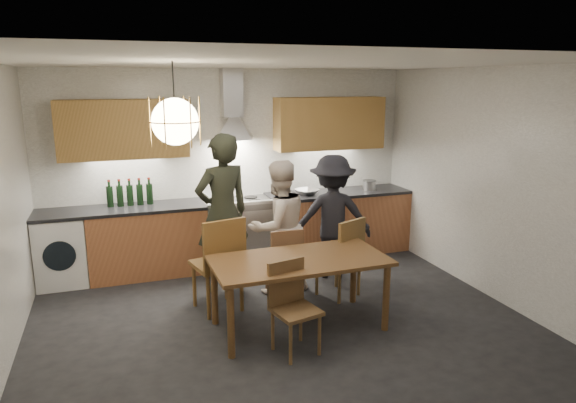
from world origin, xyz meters
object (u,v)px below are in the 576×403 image
object	(u,v)px
chair_front	(291,300)
stock_pot	(369,185)
chair_back_left	(221,259)
person_left	(223,213)
dining_table	(299,267)
mixing_bowl	(307,192)
person_mid	(278,227)
wine_bottles	(130,192)
person_right	(332,216)

from	to	relation	value
chair_front	stock_pot	size ratio (longest dim) A/B	4.46
chair_back_left	person_left	bearing A→B (deg)	-117.79
dining_table	mixing_bowl	world-z (taller)	mixing_bowl
dining_table	stock_pot	xyz separation A→B (m)	(1.81, 1.99, 0.32)
dining_table	chair_back_left	bearing A→B (deg)	137.55
chair_front	person_mid	world-z (taller)	person_mid
chair_back_left	wine_bottles	bearing A→B (deg)	-74.69
person_right	stock_pot	bearing A→B (deg)	-124.34
chair_front	chair_back_left	bearing A→B (deg)	101.38
chair_back_left	stock_pot	bearing A→B (deg)	-163.86
stock_pot	wine_bottles	xyz separation A→B (m)	(-3.31, 0.14, 0.10)
chair_back_left	wine_bottles	size ratio (longest dim) A/B	1.88
dining_table	stock_pot	bearing A→B (deg)	46.94
stock_pot	person_mid	bearing A→B (deg)	-148.92
mixing_bowl	person_right	bearing A→B (deg)	-86.56
person_left	chair_back_left	bearing A→B (deg)	59.29
person_right	person_left	bearing A→B (deg)	15.08
person_left	person_right	bearing A→B (deg)	163.30
person_mid	chair_back_left	bearing A→B (deg)	9.39
person_mid	mixing_bowl	xyz separation A→B (m)	(0.75, 1.04, 0.16)
person_left	wine_bottles	distance (m)	1.35
person_right	mixing_bowl	bearing A→B (deg)	-70.87
wine_bottles	person_mid	bearing A→B (deg)	-36.43
person_left	mixing_bowl	size ratio (longest dim) A/B	5.91
dining_table	wine_bottles	xyz separation A→B (m)	(-1.50, 2.13, 0.42)
dining_table	chair_front	bearing A→B (deg)	-120.27
person_mid	stock_pot	xyz separation A→B (m)	(1.72, 1.03, 0.18)
chair_back_left	mixing_bowl	bearing A→B (deg)	-150.36
wine_bottles	dining_table	bearing A→B (deg)	-54.79
dining_table	mixing_bowl	xyz separation A→B (m)	(0.84, 1.99, 0.29)
chair_front	person_left	xyz separation A→B (m)	(-0.28, 1.62, 0.45)
person_mid	mixing_bowl	distance (m)	1.29
chair_back_left	chair_front	size ratio (longest dim) A/B	1.25
person_left	stock_pot	xyz separation A→B (m)	(2.31, 0.76, 0.03)
person_right	dining_table	bearing A→B (deg)	69.57
person_right	chair_back_left	bearing A→B (deg)	37.39
dining_table	person_left	xyz separation A→B (m)	(-0.50, 1.23, 0.29)
person_left	mixing_bowl	distance (m)	1.55
mixing_bowl	person_left	bearing A→B (deg)	-150.37
person_left	mixing_bowl	world-z (taller)	person_left
dining_table	chair_front	size ratio (longest dim) A/B	2.06
chair_back_left	wine_bottles	world-z (taller)	wine_bottles
chair_front	person_right	bearing A→B (deg)	42.28
person_mid	wine_bottles	world-z (taller)	person_mid
chair_back_left	stock_pot	world-z (taller)	chair_back_left
chair_back_left	mixing_bowl	world-z (taller)	chair_back_left
chair_front	mixing_bowl	distance (m)	2.65
chair_back_left	person_left	distance (m)	0.73
person_right	mixing_bowl	xyz separation A→B (m)	(-0.05, 0.78, 0.16)
stock_pot	chair_back_left	bearing A→B (deg)	-150.68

